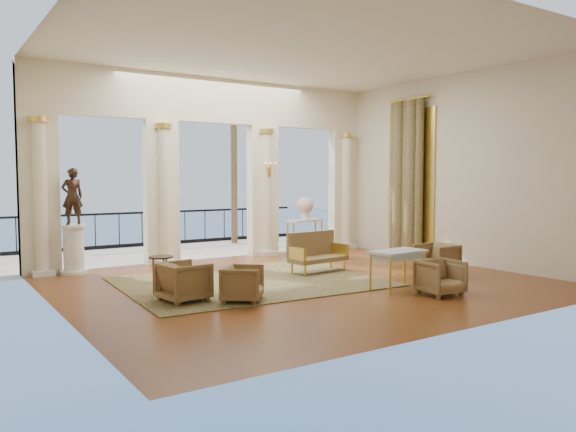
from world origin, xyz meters
TOP-DOWN VIEW (x-y plane):
  - floor at (0.00, 0.00)m, footprint 9.00×9.00m
  - room_walls at (0.00, -1.12)m, footprint 9.00×9.00m
  - arcade at (-0.00, 3.82)m, footprint 9.00×0.56m
  - terrace at (0.00, 5.80)m, footprint 10.00×3.60m
  - balustrade at (0.00, 7.40)m, footprint 9.00×0.06m
  - palm_tree at (2.00, 6.60)m, footprint 2.00×2.00m
  - curtain at (4.28, 1.50)m, footprint 0.33×1.40m
  - window_frame at (4.47, 1.50)m, footprint 0.04×1.60m
  - wall_sconce at (1.40, 3.51)m, footprint 0.30×0.11m
  - rug at (-0.82, 0.60)m, footprint 5.05×4.02m
  - armchair_a at (-1.79, -0.84)m, footprint 0.88×0.88m
  - armchair_b at (1.37, -2.27)m, footprint 0.73×0.70m
  - armchair_c at (2.81, -0.90)m, footprint 0.70×0.74m
  - armchair_d at (-2.60, -0.31)m, footprint 0.77×0.80m
  - settee at (0.94, 0.84)m, footprint 1.37×0.69m
  - game_table at (1.10, -1.50)m, footprint 1.09×0.66m
  - pedestal at (-3.50, 3.50)m, footprint 0.58×0.58m
  - statue at (-3.50, 3.50)m, footprint 0.45×0.30m
  - console_table at (2.20, 3.05)m, footprint 1.05×0.54m
  - urn at (2.20, 3.05)m, footprint 0.45×0.45m
  - side_table at (-2.73, 0.37)m, footprint 0.42×0.42m

SIDE VIEW (x-z plane):
  - terrace at x=0.00m, z-range -0.10..0.00m
  - floor at x=0.00m, z-range 0.00..0.00m
  - rug at x=-0.82m, z-range 0.00..0.02m
  - armchair_a at x=-1.79m, z-range 0.00..0.66m
  - armchair_b at x=1.37m, z-range 0.00..0.68m
  - armchair_d at x=-2.60m, z-range 0.00..0.74m
  - armchair_c at x=2.81m, z-range 0.00..0.74m
  - balustrade at x=0.00m, z-range -0.11..0.92m
  - settee at x=0.94m, z-range 0.00..0.87m
  - pedestal at x=-3.50m, z-range -0.02..1.04m
  - side_table at x=-2.73m, z-range 0.25..0.94m
  - game_table at x=1.10m, z-range 0.28..1.00m
  - console_table at x=2.20m, z-range 0.31..1.27m
  - urn at x=2.20m, z-range 0.99..1.59m
  - statue at x=-3.50m, z-range 1.06..2.25m
  - curtain at x=4.28m, z-range -0.03..4.06m
  - window_frame at x=4.47m, z-range 0.40..3.80m
  - wall_sconce at x=1.40m, z-range 2.06..2.40m
  - arcade at x=0.00m, z-range 0.33..4.83m
  - room_walls at x=0.00m, z-range -1.62..7.38m
  - palm_tree at x=2.00m, z-range 1.84..6.34m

